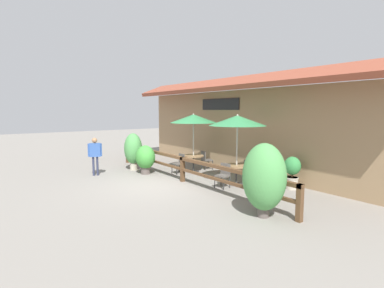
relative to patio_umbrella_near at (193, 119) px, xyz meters
The scene contains 16 objects.
ground_plane 3.67m from the patio_umbrella_near, 62.89° to the right, with size 60.00×60.00×0.00m, color gray.
building_facade 2.06m from the patio_umbrella_near, 51.37° to the left, with size 14.28×1.49×4.23m.
patio_railing 2.55m from the patio_umbrella_near, 48.59° to the right, with size 10.40×0.14×0.95m.
patio_umbrella_near is the anchor object (origin of this frame).
dining_table_near 1.77m from the patio_umbrella_near, 90.00° to the right, with size 0.92×0.92×0.73m.
chair_near_streetside 2.02m from the patio_umbrella_near, 91.30° to the right, with size 0.42×0.42×0.86m.
chair_near_wallside 2.02m from the patio_umbrella_near, 93.69° to the left, with size 0.50×0.50×0.86m.
patio_umbrella_middle 2.85m from the patio_umbrella_near, ahead, with size 2.06×2.06×2.58m.
dining_table_middle 3.36m from the patio_umbrella_near, ahead, with size 0.92×0.92×0.73m.
chair_middle_streetside 3.51m from the patio_umbrella_near, 15.15° to the right, with size 0.50×0.50×0.86m.
chair_middle_wallside 3.49m from the patio_umbrella_near, 10.47° to the left, with size 0.50×0.50×0.86m.
potted_plant_tall_tropical 3.11m from the patio_umbrella_near, 133.33° to the right, with size 0.89×0.80×1.69m.
potted_plant_entrance_palm 2.70m from the patio_umbrella_near, 112.31° to the right, with size 0.91×0.81×1.23m.
potted_plant_small_flowering 6.12m from the patio_umbrella_near, 18.61° to the right, with size 1.15×1.04×1.92m.
potted_plant_corner_fern 4.83m from the patio_umbrella_near, 13.41° to the left, with size 0.59×0.53×1.14m.
pedestrian 4.40m from the patio_umbrella_near, 114.53° to the right, with size 0.32×0.54×1.60m.
Camera 1 is at (9.35, -5.25, 2.75)m, focal length 28.00 mm.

